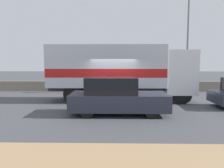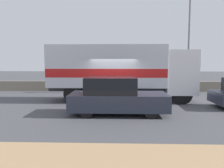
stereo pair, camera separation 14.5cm
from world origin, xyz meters
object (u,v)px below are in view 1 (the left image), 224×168
(box_truck, at_px, (119,69))
(car_hatchback, at_px, (117,96))
(pedestrian, at_px, (187,84))
(street_lamp, at_px, (188,33))

(box_truck, xyz_separation_m, car_hatchback, (-0.13, -3.33, -1.09))
(box_truck, distance_m, pedestrian, 5.29)
(street_lamp, distance_m, pedestrian, 3.75)
(box_truck, bearing_deg, street_lamp, 32.39)
(street_lamp, xyz_separation_m, pedestrian, (-0.28, -1.12, -3.57))
(car_hatchback, bearing_deg, box_truck, 87.72)
(street_lamp, xyz_separation_m, box_truck, (-5.03, -3.19, -2.52))
(pedestrian, bearing_deg, car_hatchback, -132.14)
(pedestrian, bearing_deg, box_truck, -156.49)
(car_hatchback, height_order, pedestrian, car_hatchback)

